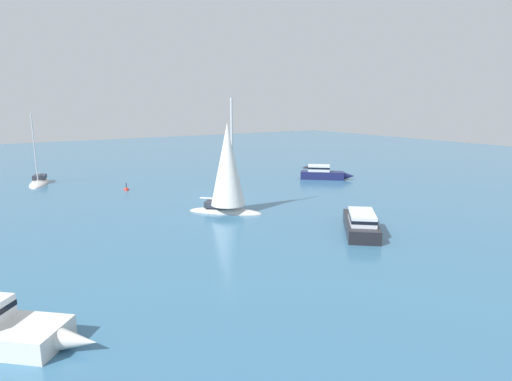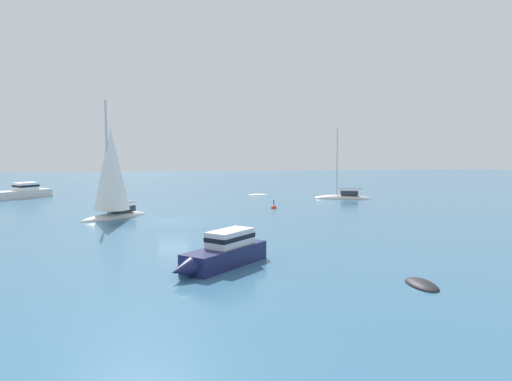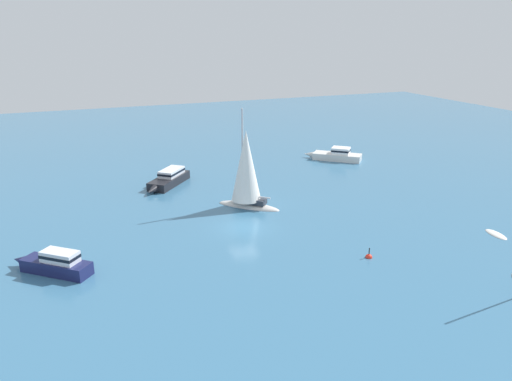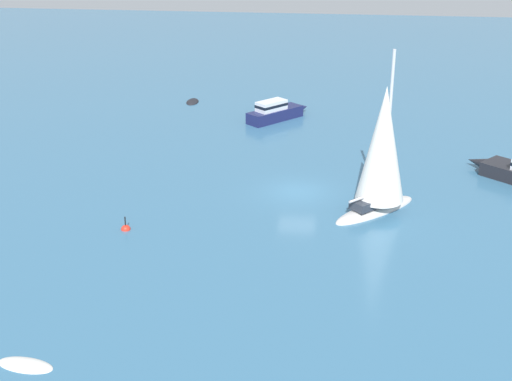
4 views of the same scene
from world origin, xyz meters
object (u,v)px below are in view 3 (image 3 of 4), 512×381
(launch, at_px, (169,179))
(channel_buoy, at_px, (369,257))
(motor_cruiser, at_px, (54,263))
(rib, at_px, (496,235))
(motor_cruiser_1, at_px, (336,155))
(sloop, at_px, (247,172))

(launch, xyz_separation_m, channel_buoy, (25.54, 10.57, -0.73))
(launch, bearing_deg, motor_cruiser, 6.16)
(rib, height_order, launch, launch)
(rib, xyz_separation_m, motor_cruiser, (-7.05, -36.79, 0.76))
(motor_cruiser, bearing_deg, motor_cruiser_1, -108.62)
(motor_cruiser_1, bearing_deg, motor_cruiser, 71.78)
(launch, height_order, motor_cruiser_1, motor_cruiser_1)
(motor_cruiser, bearing_deg, launch, -83.25)
(rib, height_order, channel_buoy, channel_buoy)
(sloop, distance_m, channel_buoy, 16.20)
(channel_buoy, bearing_deg, launch, -157.53)
(rib, bearing_deg, motor_cruiser, 87.07)
(motor_cruiser, height_order, motor_cruiser_1, motor_cruiser)
(sloop, height_order, channel_buoy, sloop)
(motor_cruiser_1, bearing_deg, channel_buoy, 105.79)
(sloop, xyz_separation_m, channel_buoy, (15.02, 4.76, -3.75))
(launch, bearing_deg, channel_buoy, 63.17)
(rib, height_order, motor_cruiser, motor_cruiser)
(rib, xyz_separation_m, launch, (-25.86, -23.83, 0.74))
(motor_cruiser, relative_size, sloop, 0.57)
(launch, bearing_deg, motor_cruiser_1, 137.25)
(motor_cruiser_1, bearing_deg, launch, 48.23)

